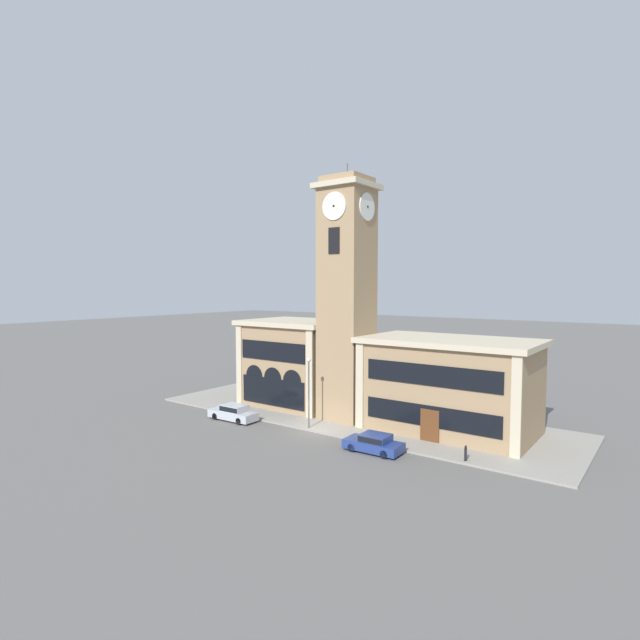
{
  "coord_description": "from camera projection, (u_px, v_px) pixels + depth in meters",
  "views": [
    {
      "loc": [
        24.14,
        -31.93,
        11.92
      ],
      "look_at": [
        -1.5,
        3.02,
        8.99
      ],
      "focal_mm": 28.0,
      "sensor_mm": 36.0,
      "label": 1
    }
  ],
  "objects": [
    {
      "name": "ground_plane",
      "position": [
        313.0,
        432.0,
        40.74
      ],
      "size": [
        300.0,
        300.0,
        0.0
      ],
      "primitive_type": "plane",
      "color": "#605E5B"
    },
    {
      "name": "sidewalk_kerb",
      "position": [
        354.0,
        416.0,
        45.73
      ],
      "size": [
        38.96,
        12.44,
        0.15
      ],
      "color": "gray",
      "rests_on": "ground_plane"
    },
    {
      "name": "clock_tower",
      "position": [
        347.0,
        299.0,
        44.02
      ],
      "size": [
        4.64,
        4.64,
        22.6
      ],
      "color": "#9E7F5B",
      "rests_on": "ground_plane"
    },
    {
      "name": "town_hall_left_wing",
      "position": [
        297.0,
        362.0,
        49.98
      ],
      "size": [
        10.21,
        8.12,
        8.54
      ],
      "color": "#9E7F5B",
      "rests_on": "ground_plane"
    },
    {
      "name": "town_hall_right_wing",
      "position": [
        449.0,
        385.0,
        40.63
      ],
      "size": [
        13.91,
        8.12,
        7.7
      ],
      "color": "#9E7F5B",
      "rests_on": "ground_plane"
    },
    {
      "name": "parked_car_near",
      "position": [
        234.0,
        412.0,
        44.32
      ],
      "size": [
        4.73,
        1.86,
        1.42
      ],
      "rotation": [
        0.0,
        0.0,
        3.17
      ],
      "color": "#B2B7C1",
      "rests_on": "ground_plane"
    },
    {
      "name": "parked_car_mid",
      "position": [
        374.0,
        443.0,
        35.84
      ],
      "size": [
        4.26,
        2.02,
        1.32
      ],
      "rotation": [
        0.0,
        0.0,
        3.17
      ],
      "color": "navy",
      "rests_on": "ground_plane"
    },
    {
      "name": "street_lamp",
      "position": [
        309.0,
        382.0,
        41.31
      ],
      "size": [
        0.36,
        0.36,
        5.88
      ],
      "color": "#4C4C51",
      "rests_on": "sidewalk_kerb"
    },
    {
      "name": "bollard",
      "position": [
        466.0,
        453.0,
        33.61
      ],
      "size": [
        0.18,
        0.18,
        1.06
      ],
      "color": "black",
      "rests_on": "sidewalk_kerb"
    }
  ]
}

